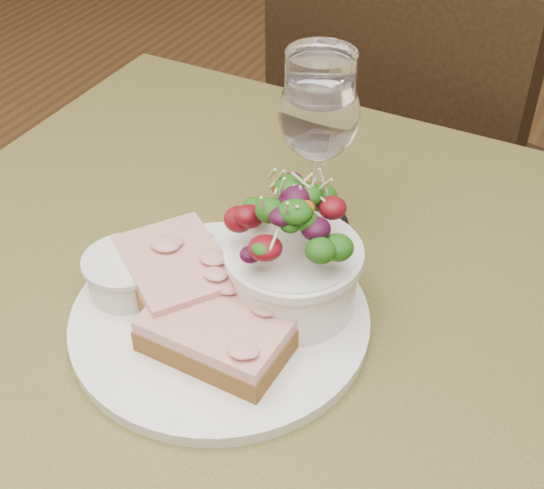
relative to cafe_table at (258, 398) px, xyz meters
The scene contains 9 objects.
cafe_table is the anchor object (origin of this frame).
chair_far 0.78m from the cafe_table, 93.00° to the left, with size 0.51×0.51×0.90m.
dinner_plate 0.11m from the cafe_table, 152.35° to the right, with size 0.26×0.26×0.01m, color white.
sandwich_front 0.14m from the cafe_table, 103.55° to the right, with size 0.12×0.09×0.03m.
sandwich_back 0.16m from the cafe_table, behind, with size 0.14×0.13×0.03m.
ramekin 0.18m from the cafe_table, 167.88° to the right, with size 0.07×0.07×0.04m.
salad_bowl 0.18m from the cafe_table, 52.88° to the left, with size 0.11×0.11×0.13m.
garnish 0.16m from the cafe_table, 152.99° to the left, with size 0.05×0.04×0.02m.
wine_glass 0.27m from the cafe_table, 95.71° to the left, with size 0.08×0.08×0.18m.
Camera 1 is at (0.23, -0.41, 1.23)m, focal length 50.00 mm.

